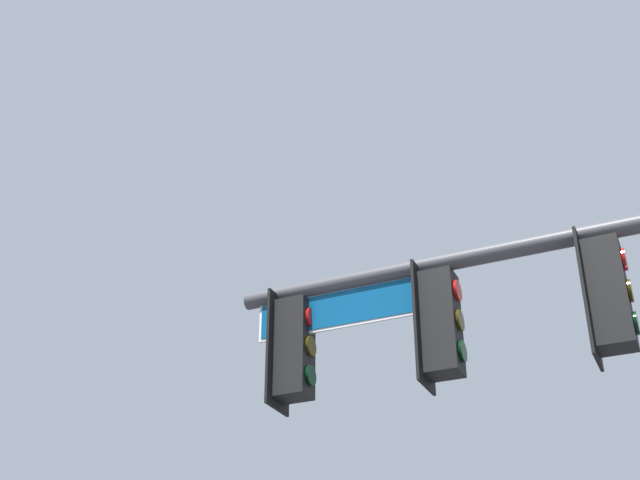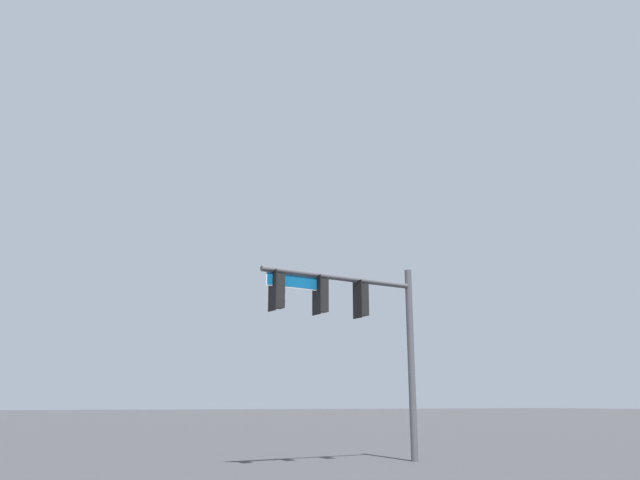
# 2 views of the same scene
# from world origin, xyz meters

# --- Properties ---
(signal_pole_near) EXTENTS (6.05, 1.07, 6.63)m
(signal_pole_near) POSITION_xyz_m (-4.87, -7.40, 4.77)
(signal_pole_near) COLOR #47474C
(signal_pole_near) RESTS_ON ground_plane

